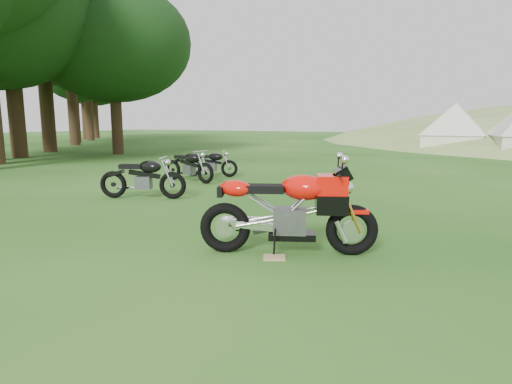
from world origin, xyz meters
The scene contains 8 objects.
ground centered at (0.00, 0.00, 0.00)m, with size 120.00×120.00×0.00m, color #143F0D.
treeline centered at (-20.00, 15.00, 0.00)m, with size 28.00×32.00×14.00m, color black, non-canonical shape.
sport_motorcycle centered at (0.66, -0.07, 0.65)m, with size 2.16×0.54×1.29m, color red, non-canonical shape.
plywood_board centered at (0.60, -0.34, 0.01)m, with size 0.27×0.22×0.02m, color tan.
vintage_moto_b centered at (-3.77, 1.99, 0.49)m, with size 1.87×0.43×0.98m, color black, non-canonical shape.
vintage_moto_c centered at (-4.52, 4.59, 0.47)m, with size 1.80×0.42×0.95m, color black, non-canonical shape.
vintage_moto_d centered at (-4.62, 5.82, 0.43)m, with size 1.62×0.38×0.85m, color black, non-canonical shape.
tent_left centered at (0.99, 21.35, 1.33)m, with size 3.07×3.07×2.66m, color silver, non-canonical shape.
Camera 1 is at (2.86, -4.92, 1.69)m, focal length 30.00 mm.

